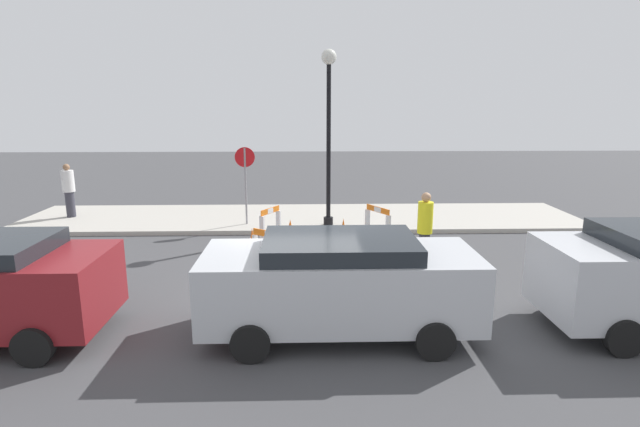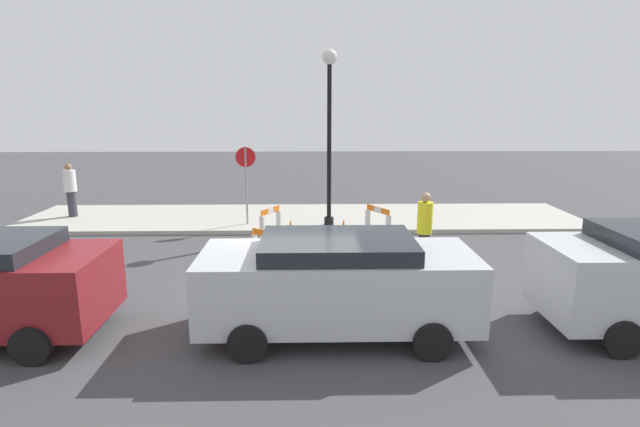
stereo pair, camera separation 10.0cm
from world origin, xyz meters
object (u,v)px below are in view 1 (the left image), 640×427
(stop_sign, at_px, (245,173))
(person_worker, at_px, (425,228))
(person_pedestrian, at_px, (69,189))
(parked_car_1, at_px, (340,280))
(streetlamp_post, at_px, (329,115))

(stop_sign, xyz_separation_m, person_worker, (4.55, -4.03, -0.73))
(person_pedestrian, bearing_deg, stop_sign, -160.23)
(stop_sign, bearing_deg, parked_car_1, 102.89)
(person_worker, height_order, parked_car_1, person_worker)
(person_worker, xyz_separation_m, person_pedestrian, (-10.42, 5.16, 0.08))
(stop_sign, height_order, parked_car_1, stop_sign)
(streetlamp_post, distance_m, parked_car_1, 7.51)
(streetlamp_post, xyz_separation_m, stop_sign, (-2.51, 0.21, -1.74))
(stop_sign, height_order, person_pedestrian, stop_sign)
(streetlamp_post, bearing_deg, parked_car_1, -91.09)
(person_worker, distance_m, person_pedestrian, 11.63)
(streetlamp_post, bearing_deg, stop_sign, 175.21)
(streetlamp_post, xyz_separation_m, person_pedestrian, (-8.38, 1.35, -2.39))
(streetlamp_post, height_order, parked_car_1, streetlamp_post)
(person_pedestrian, height_order, parked_car_1, person_pedestrian)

